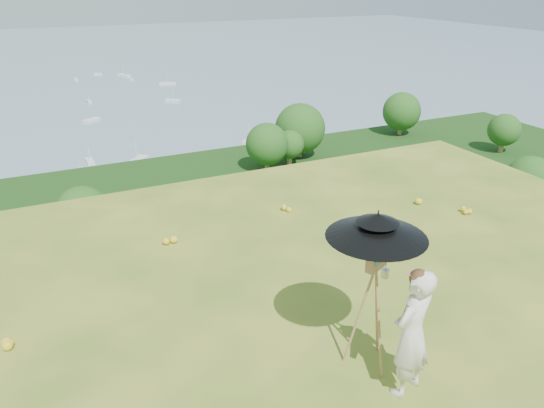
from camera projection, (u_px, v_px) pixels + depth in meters
name	position (u px, v px, depth m)	size (l,w,h in m)	color
ground	(397.00, 341.00, 7.09)	(14.00, 14.00, 0.00)	#44661D
forest_slope	(123.00, 380.00, 47.62)	(140.00, 56.00, 22.00)	#19350E
shoreline_tier	(77.00, 254.00, 83.49)	(170.00, 28.00, 8.00)	#726D5B
bay_water	(26.00, 75.00, 219.13)	(700.00, 700.00, 0.00)	#7394A5
slope_trees	(103.00, 242.00, 42.03)	(110.00, 50.00, 6.00)	#255519
harbor_town	(71.00, 216.00, 80.89)	(110.00, 22.00, 5.00)	beige
wildflowers	(386.00, 327.00, 7.28)	(10.00, 10.50, 0.12)	yellow
painter	(412.00, 333.00, 5.95)	(0.59, 0.39, 1.63)	white
field_easel	(372.00, 306.00, 6.39)	(0.64, 0.64, 1.70)	#A77E46
sun_umbrella	(376.00, 238.00, 6.05)	(1.17, 1.17, 0.70)	black
painter_cap	(420.00, 274.00, 5.64)	(0.20, 0.24, 0.10)	#DA7879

